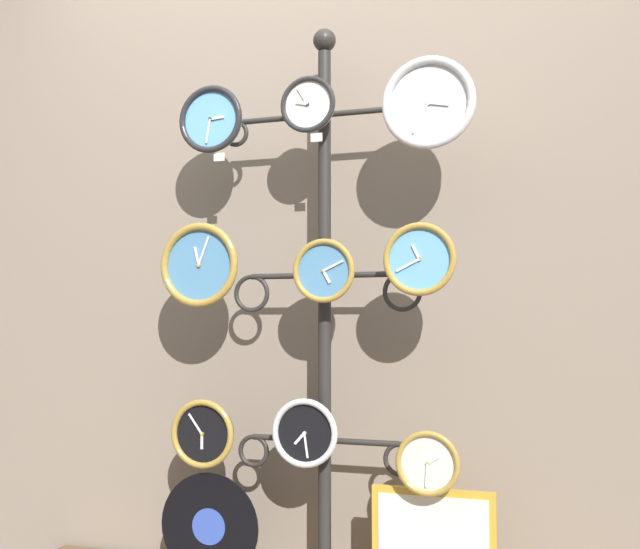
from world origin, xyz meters
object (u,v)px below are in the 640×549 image
object	(u,v)px
clock_bottom_left	(203,434)
clock_bottom_right	(428,463)
clock_middle_left	(200,265)
clock_middle_right	(420,259)
clock_bottom_center	(305,433)
clock_top_left	(211,120)
picture_frame	(433,547)
vinyl_record	(209,526)
clock_middle_center	(324,271)
clock_top_center	(308,105)
clock_top_right	(429,103)
display_stand	(325,372)

from	to	relation	value
clock_bottom_left	clock_bottom_right	world-z (taller)	clock_bottom_left
clock_middle_left	clock_bottom_left	distance (m)	0.57
clock_middle_right	clock_bottom_left	distance (m)	0.94
clock_middle_left	clock_bottom_center	distance (m)	0.67
clock_top_left	picture_frame	world-z (taller)	clock_top_left
vinyl_record	clock_middle_center	bearing A→B (deg)	-1.68
clock_middle_center	picture_frame	bearing A→B (deg)	4.24
clock_bottom_center	clock_top_left	bearing A→B (deg)	-179.60
clock_middle_center	picture_frame	distance (m)	0.93
clock_top_left	picture_frame	bearing A→B (deg)	1.28
clock_middle_center	clock_bottom_right	xyz separation A→B (m)	(0.34, -0.02, -0.60)
clock_middle_center	clock_middle_right	bearing A→B (deg)	-4.75
clock_middle_right	vinyl_record	world-z (taller)	clock_middle_right
clock_top_left	clock_middle_center	bearing A→B (deg)	-1.17
clock_bottom_left	clock_bottom_right	size ratio (longest dim) A/B	1.17
clock_middle_left	clock_bottom_center	xyz separation A→B (m)	(0.38, 0.02, -0.56)
clock_top_center	clock_middle_left	world-z (taller)	clock_top_center
clock_top_center	vinyl_record	bearing A→B (deg)	178.22
clock_top_center	vinyl_record	size ratio (longest dim) A/B	0.54
clock_bottom_center	clock_bottom_right	size ratio (longest dim) A/B	1.13
clock_top_right	clock_bottom_left	distance (m)	1.32
display_stand	clock_middle_center	distance (m)	0.35
vinyl_record	picture_frame	size ratio (longest dim) A/B	0.93
clock_bottom_center	clock_middle_left	bearing A→B (deg)	-176.67
clock_bottom_left	clock_bottom_right	xyz separation A→B (m)	(0.77, -0.02, -0.05)
clock_bottom_center	clock_middle_right	bearing A→B (deg)	-5.53
clock_middle_right	clock_top_right	bearing A→B (deg)	20.17
clock_middle_left	picture_frame	size ratio (longest dim) A/B	0.76
display_stand	clock_top_right	xyz separation A→B (m)	(0.38, -0.10, 0.85)
clock_middle_left	clock_top_center	bearing A→B (deg)	1.75
clock_middle_right	clock_middle_left	bearing A→B (deg)	178.83
clock_middle_center	clock_top_center	bearing A→B (deg)	178.98
clock_middle_center	clock_middle_right	xyz separation A→B (m)	(0.32, -0.03, 0.03)
clock_top_right	clock_middle_right	distance (m)	0.49
clock_middle_right	clock_bottom_center	world-z (taller)	clock_middle_right
display_stand	clock_middle_right	distance (m)	0.51
clock_bottom_center	clock_bottom_right	world-z (taller)	clock_bottom_center
clock_bottom_left	vinyl_record	xyz separation A→B (m)	(0.02, 0.02, -0.31)
display_stand	clock_middle_center	world-z (taller)	display_stand
display_stand	vinyl_record	bearing A→B (deg)	-169.14
clock_middle_center	clock_bottom_center	distance (m)	0.53
display_stand	clock_bottom_right	world-z (taller)	display_stand
clock_top_left	picture_frame	xyz separation A→B (m)	(0.76, 0.02, -1.40)
clock_middle_center	clock_bottom_center	size ratio (longest dim) A/B	0.94
clock_top_right	clock_middle_center	distance (m)	0.63
display_stand	picture_frame	size ratio (longest dim) A/B	5.04
clock_middle_left	clock_bottom_left	bearing A→B (deg)	11.70
clock_middle_left	clock_bottom_right	bearing A→B (deg)	-0.90
clock_middle_center	clock_middle_right	distance (m)	0.32
clock_top_center	clock_top_right	bearing A→B (deg)	-2.33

